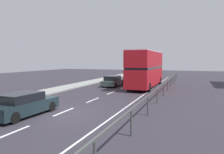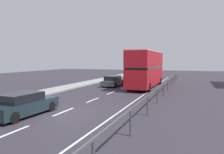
% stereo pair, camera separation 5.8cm
% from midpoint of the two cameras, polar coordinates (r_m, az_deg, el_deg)
% --- Properties ---
extents(ground_plane, '(75.61, 120.00, 0.10)m').
position_cam_midpoint_polar(ground_plane, '(14.29, -13.50, -9.46)').
color(ground_plane, '#2F2B34').
extents(lane_paint_markings, '(3.56, 46.00, 0.01)m').
position_cam_midpoint_polar(lane_paint_markings, '(20.75, 4.01, -4.83)').
color(lane_paint_markings, silver).
rests_on(lane_paint_markings, ground).
extents(bridge_side_railing, '(0.10, 42.00, 1.23)m').
position_cam_midpoint_polar(bridge_side_railing, '(20.77, 13.41, -2.16)').
color(bridge_side_railing, '#464948').
rests_on(bridge_side_railing, ground).
extents(double_decker_bus_red, '(2.59, 10.87, 4.46)m').
position_cam_midpoint_polar(double_decker_bus_red, '(26.93, 8.96, 2.37)').
color(double_decker_bus_red, red).
rests_on(double_decker_bus_red, ground).
extents(hatchback_car_near, '(2.00, 4.51, 1.40)m').
position_cam_midpoint_polar(hatchback_car_near, '(14.20, -22.53, -6.76)').
color(hatchback_car_near, '#19282D').
rests_on(hatchback_car_near, ground).
extents(sedan_car_ahead, '(1.81, 4.27, 1.35)m').
position_cam_midpoint_polar(sedan_car_ahead, '(27.74, 0.19, -1.11)').
color(sedan_car_ahead, '#405350').
rests_on(sedan_car_ahead, ground).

